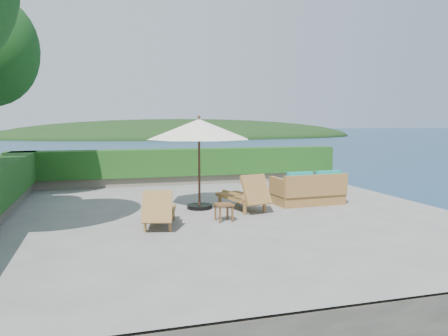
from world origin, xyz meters
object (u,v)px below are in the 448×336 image
object	(u,v)px
lounge_left	(159,211)
side_table	(224,207)
patio_umbrella	(199,130)
lounge_right	(244,195)
wicker_loveseat	(309,191)

from	to	relation	value
lounge_left	side_table	world-z (taller)	lounge_left
patio_umbrella	lounge_right	bearing A→B (deg)	-25.81
lounge_right	side_table	distance (m)	1.43
lounge_left	wicker_loveseat	bearing A→B (deg)	32.10
side_table	lounge_left	bearing A→B (deg)	-174.22
wicker_loveseat	lounge_left	bearing A→B (deg)	-164.35
patio_umbrella	wicker_loveseat	world-z (taller)	patio_umbrella
lounge_left	lounge_right	xyz separation A→B (m)	(2.46, 1.27, 0.05)
lounge_left	side_table	distance (m)	1.58
patio_umbrella	side_table	world-z (taller)	patio_umbrella
wicker_loveseat	patio_umbrella	bearing A→B (deg)	172.39
lounge_left	side_table	size ratio (longest dim) A/B	3.81
patio_umbrella	lounge_left	world-z (taller)	patio_umbrella
lounge_left	wicker_loveseat	distance (m)	4.81
lounge_left	lounge_right	distance (m)	2.77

